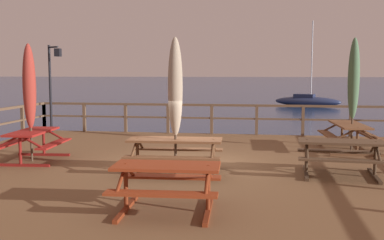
{
  "coord_description": "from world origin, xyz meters",
  "views": [
    {
      "loc": [
        1.75,
        -10.73,
        3.11
      ],
      "look_at": [
        0.0,
        0.86,
        1.89
      ],
      "focal_mm": 42.92,
      "sensor_mm": 36.0,
      "label": 1
    }
  ],
  "objects": [
    {
      "name": "wooden_deck",
      "position": [
        0.0,
        0.0,
        0.45
      ],
      "size": [
        13.14,
        11.52,
        0.89
      ],
      "primitive_type": "cube",
      "color": "brown",
      "rests_on": "ground"
    },
    {
      "name": "picnic_table_mid_right",
      "position": [
        -0.11,
        -0.9,
        1.45
      ],
      "size": [
        2.11,
        1.48,
        0.78
      ],
      "color": "brown",
      "rests_on": "wooden_deck"
    },
    {
      "name": "picnic_table_back_left",
      "position": [
        -3.92,
        -0.06,
        1.44
      ],
      "size": [
        1.53,
        1.87,
        0.78
      ],
      "color": "maroon",
      "rests_on": "wooden_deck"
    },
    {
      "name": "ground_plane",
      "position": [
        0.0,
        0.0,
        0.0
      ],
      "size": [
        600.0,
        600.0,
        0.0
      ],
      "primitive_type": "plane",
      "color": "navy"
    },
    {
      "name": "picnic_table_front_left",
      "position": [
        4.24,
        2.7,
        1.45
      ],
      "size": [
        1.52,
        2.18,
        0.78
      ],
      "color": "brown",
      "rests_on": "wooden_deck"
    },
    {
      "name": "railing_waterside_far",
      "position": [
        -0.0,
        5.61,
        1.63
      ],
      "size": [
        12.94,
        0.1,
        1.09
      ],
      "color": "brown",
      "rests_on": "wooden_deck"
    },
    {
      "name": "picnic_table_back_right",
      "position": [
        0.28,
        -3.72,
        1.44
      ],
      "size": [
        1.75,
        1.48,
        0.78
      ],
      "color": "#993819",
      "rests_on": "wooden_deck"
    },
    {
      "name": "lamp_post_hooked",
      "position": [
        -5.7,
        4.96,
        3.0
      ],
      "size": [
        0.61,
        0.43,
        3.2
      ],
      "color": "black",
      "rests_on": "wooden_deck"
    },
    {
      "name": "patio_umbrella_short_back",
      "position": [
        -3.93,
        -0.1,
        2.75
      ],
      "size": [
        0.32,
        0.32,
        2.93
      ],
      "color": "#4C3828",
      "rests_on": "wooden_deck"
    },
    {
      "name": "patio_umbrella_short_front",
      "position": [
        -0.09,
        -0.98,
        2.78
      ],
      "size": [
        0.32,
        0.32,
        2.98
      ],
      "color": "#4C3828",
      "rests_on": "wooden_deck"
    },
    {
      "name": "patio_umbrella_tall_back_left",
      "position": [
        4.32,
        2.76,
        2.92
      ],
      "size": [
        0.32,
        0.32,
        3.19
      ],
      "color": "#4C3828",
      "rests_on": "wooden_deck"
    },
    {
      "name": "sailboat_distant",
      "position": [
        5.93,
        32.27,
        0.51
      ],
      "size": [
        6.22,
        3.5,
        7.72
      ],
      "color": "navy",
      "rests_on": "ground"
    },
    {
      "name": "picnic_table_mid_left",
      "position": [
        3.45,
        -0.65,
        1.44
      ],
      "size": [
        1.86,
        1.5,
        0.78
      ],
      "color": "brown",
      "rests_on": "wooden_deck"
    }
  ]
}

